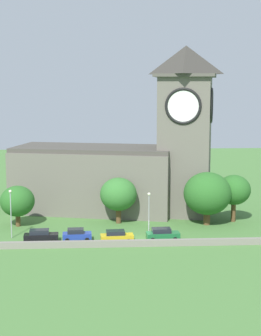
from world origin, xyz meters
TOP-DOWN VIEW (x-y plane):
  - ground_plane at (0.00, 15.00)m, footprint 200.00×200.00m
  - church at (-1.86, 17.93)m, footprint 36.11×19.11m
  - quay_barrier at (0.00, -3.14)m, footprint 46.73×0.70m
  - car_black at (-14.68, -0.03)m, footprint 4.86×2.19m
  - car_blue at (-9.64, 0.17)m, footprint 4.14×2.26m
  - car_yellow at (-4.02, -0.79)m, footprint 4.70×2.25m
  - car_green at (2.54, -0.28)m, footprint 4.78×2.35m
  - streetlamp_west_end at (-19.07, 2.04)m, footprint 0.44×0.44m
  - streetlamp_west_mid at (0.71, 1.12)m, footprint 0.44×0.44m
  - tree_riverside_west at (-19.14, 8.74)m, footprint 5.36×5.36m
  - tree_churchyard at (15.25, 9.68)m, footprint 5.36×5.36m
  - tree_riverside_east at (-3.35, 9.78)m, footprint 5.87×5.87m
  - tree_by_tower at (10.58, 7.95)m, footprint 7.49×7.49m

SIDE VIEW (x-z plane):
  - ground_plane at x=0.00m, z-range 0.00..0.00m
  - quay_barrier at x=0.00m, z-range 0.00..0.90m
  - car_yellow at x=-4.02m, z-range 0.01..1.66m
  - car_blue at x=-9.64m, z-range 0.01..1.74m
  - car_green at x=2.54m, z-range 0.01..1.75m
  - car_black at x=-14.68m, z-range 0.01..1.76m
  - tree_riverside_west at x=-19.14m, z-range 0.77..7.19m
  - streetlamp_west_mid at x=0.71m, z-range 1.15..7.78m
  - tree_riverside_east at x=-3.35m, z-range 1.01..8.37m
  - streetlamp_west_end at x=-19.07m, z-range 1.18..8.25m
  - tree_by_tower at x=10.58m, z-range 0.81..9.21m
  - tree_churchyard at x=15.25m, z-range 1.36..8.99m
  - church at x=-1.86m, z-range -5.43..22.94m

